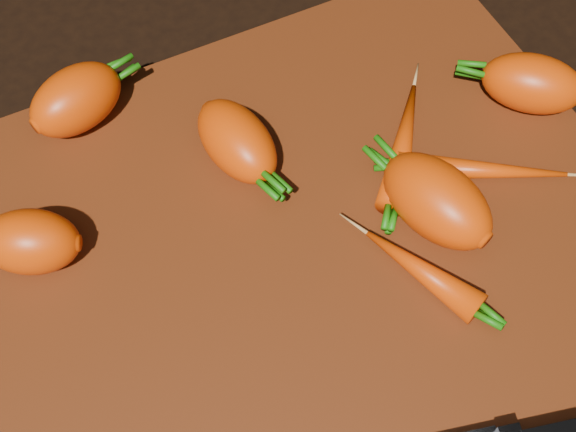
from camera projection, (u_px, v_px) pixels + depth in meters
name	position (u px, v px, depth m)	size (l,w,h in m)	color
ground	(294.00, 251.00, 0.58)	(2.00, 2.00, 0.01)	black
cutting_board	(294.00, 244.00, 0.57)	(0.50, 0.40, 0.01)	#4F1E09
carrot_0	(76.00, 100.00, 0.61)	(0.08, 0.05, 0.05)	#D63900
carrot_1	(31.00, 242.00, 0.54)	(0.07, 0.05, 0.05)	#D63900
carrot_2	(237.00, 141.00, 0.59)	(0.08, 0.05, 0.05)	#D63900
carrot_3	(437.00, 201.00, 0.56)	(0.09, 0.05, 0.05)	#D63900
carrot_4	(532.00, 84.00, 0.62)	(0.08, 0.05, 0.05)	#D63900
carrot_5	(403.00, 144.00, 0.60)	(0.12, 0.02, 0.02)	#D63900
carrot_6	(482.00, 170.00, 0.59)	(0.12, 0.02, 0.02)	#D63900
carrot_7	(421.00, 270.00, 0.54)	(0.09, 0.02, 0.02)	#D63900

